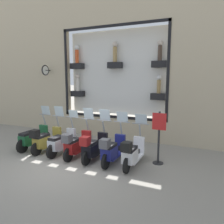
% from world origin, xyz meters
% --- Properties ---
extents(ground_plane, '(120.00, 120.00, 0.00)m').
position_xyz_m(ground_plane, '(0.00, 0.00, 0.00)').
color(ground_plane, gray).
extents(building_facade, '(1.18, 36.00, 10.99)m').
position_xyz_m(building_facade, '(3.60, 0.00, 5.61)').
color(building_facade, tan).
rests_on(building_facade, ground_plane).
extents(scooter_white_0, '(1.80, 0.61, 1.58)m').
position_xyz_m(scooter_white_0, '(0.57, -1.99, 0.47)').
color(scooter_white_0, black).
rests_on(scooter_white_0, ground_plane).
extents(scooter_navy_1, '(1.80, 0.60, 1.62)m').
position_xyz_m(scooter_navy_1, '(0.57, -1.29, 0.47)').
color(scooter_navy_1, black).
rests_on(scooter_navy_1, ground_plane).
extents(scooter_black_2, '(1.80, 0.60, 1.67)m').
position_xyz_m(scooter_black_2, '(0.57, -0.59, 0.47)').
color(scooter_black_2, black).
rests_on(scooter_black_2, ground_plane).
extents(scooter_red_3, '(1.80, 0.61, 1.67)m').
position_xyz_m(scooter_red_3, '(0.57, 0.12, 0.47)').
color(scooter_red_3, black).
rests_on(scooter_red_3, ground_plane).
extents(scooter_silver_4, '(1.80, 0.60, 1.55)m').
position_xyz_m(scooter_silver_4, '(0.63, 0.82, 0.43)').
color(scooter_silver_4, black).
rests_on(scooter_silver_4, ground_plane).
extents(scooter_olive_5, '(1.80, 0.60, 1.67)m').
position_xyz_m(scooter_olive_5, '(0.57, 1.52, 0.47)').
color(scooter_olive_5, black).
rests_on(scooter_olive_5, ground_plane).
extents(scooter_green_6, '(1.81, 0.61, 1.64)m').
position_xyz_m(scooter_green_6, '(0.64, 2.23, 0.44)').
color(scooter_green_6, black).
rests_on(scooter_green_6, ground_plane).
extents(shop_sign_post, '(0.36, 0.45, 1.75)m').
position_xyz_m(shop_sign_post, '(1.20, -2.68, 0.95)').
color(shop_sign_post, '#232326').
rests_on(shop_sign_post, ground_plane).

